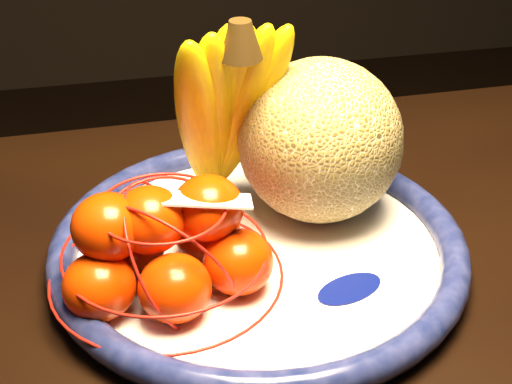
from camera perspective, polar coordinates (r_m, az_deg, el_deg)
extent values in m
cylinder|color=white|center=(0.72, 0.17, -4.65)|extent=(0.35, 0.35, 0.01)
torus|color=#060F39|center=(0.71, 0.17, -3.92)|extent=(0.38, 0.38, 0.03)
cylinder|color=white|center=(0.72, 0.17, -4.95)|extent=(0.17, 0.17, 0.01)
ellipsoid|color=#08115A|center=(0.67, 6.81, -7.00)|extent=(0.14, 0.11, 0.00)
ellipsoid|color=#08115A|center=(0.78, -3.49, -0.67)|extent=(0.09, 0.13, 0.00)
ellipsoid|color=#08115A|center=(0.70, -8.64, -5.21)|extent=(0.11, 0.06, 0.00)
sphere|color=olive|center=(0.73, 4.69, 3.75)|extent=(0.15, 0.15, 0.15)
ellipsoid|color=#FFE200|center=(0.72, -3.98, 5.69)|extent=(0.08, 0.14, 0.21)
ellipsoid|color=#FFE200|center=(0.72, -3.27, 5.91)|extent=(0.06, 0.12, 0.21)
ellipsoid|color=#FFE200|center=(0.72, -2.70, 6.17)|extent=(0.06, 0.12, 0.21)
ellipsoid|color=#FFE200|center=(0.72, -2.15, 6.28)|extent=(0.08, 0.12, 0.21)
ellipsoid|color=#FFE200|center=(0.73, -1.46, 6.28)|extent=(0.10, 0.13, 0.21)
ellipsoid|color=#FFE200|center=(0.73, -0.77, 6.34)|extent=(0.12, 0.12, 0.21)
cone|color=black|center=(0.69, -2.56, 13.48)|extent=(0.04, 0.04, 0.03)
ellipsoid|color=#EC3605|center=(0.64, -11.33, -6.75)|extent=(0.06, 0.06, 0.05)
ellipsoid|color=#EC3605|center=(0.63, -5.92, -6.96)|extent=(0.06, 0.06, 0.05)
ellipsoid|color=#EC3605|center=(0.65, -1.31, -5.09)|extent=(0.06, 0.06, 0.05)
ellipsoid|color=#EC3605|center=(0.69, -8.97, -3.52)|extent=(0.06, 0.06, 0.05)
ellipsoid|color=#EC3605|center=(0.69, -3.60, -2.85)|extent=(0.06, 0.06, 0.05)
ellipsoid|color=#EC3605|center=(0.64, -7.78, -2.02)|extent=(0.06, 0.06, 0.05)
ellipsoid|color=#EC3605|center=(0.65, -3.50, -1.16)|extent=(0.06, 0.06, 0.05)
ellipsoid|color=#EC3605|center=(0.63, -10.70, -2.51)|extent=(0.06, 0.06, 0.05)
torus|color=#AE150D|center=(0.67, -6.50, -6.01)|extent=(0.21, 0.21, 0.00)
torus|color=#AE150D|center=(0.65, -6.64, -4.21)|extent=(0.18, 0.18, 0.00)
torus|color=#AE150D|center=(0.63, -6.88, -1.07)|extent=(0.11, 0.11, 0.00)
torus|color=#AE150D|center=(0.66, -6.61, -4.58)|extent=(0.14, 0.09, 0.12)
torus|color=#AE150D|center=(0.66, -6.61, -4.58)|extent=(0.09, 0.14, 0.12)
torus|color=#AE150D|center=(0.66, -6.61, -4.58)|extent=(0.14, 0.13, 0.12)
cube|color=white|center=(0.63, -3.57, -0.57)|extent=(0.07, 0.04, 0.01)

